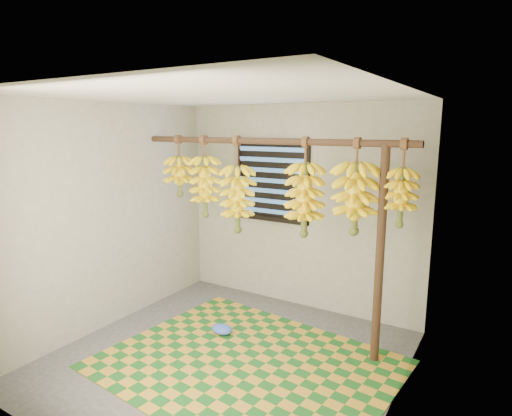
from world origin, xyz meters
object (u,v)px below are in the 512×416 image
Objects in this scene: woven_mat at (247,364)px; banana_bunch_f at (401,197)px; plastic_bag at (222,329)px; banana_bunch_d at (305,200)px; banana_bunch_c at (237,199)px; banana_bunch_e at (355,199)px; banana_bunch_a at (180,176)px; banana_bunch_b at (205,186)px; support_post at (380,257)px.

woven_mat is 3.33× the size of banana_bunch_f.
banana_bunch_d reaches higher than plastic_bag.
banana_bunch_d is (0.23, 0.68, 1.45)m from woven_mat.
banana_bunch_c is at bearing 128.58° from woven_mat.
banana_bunch_c is at bearing 92.75° from plastic_bag.
plastic_bag is at bearing -87.25° from banana_bunch_c.
banana_bunch_f is (1.12, 0.68, 1.55)m from woven_mat.
banana_bunch_e is at bearing 0.00° from banana_bunch_d.
banana_bunch_d is 0.90m from banana_bunch_f.
banana_bunch_a reaches higher than woven_mat.
banana_bunch_b is at bearing 180.00° from banana_bunch_c.
woven_mat is 10.56× the size of plastic_bag.
banana_bunch_f is (0.40, 0.00, 0.05)m from banana_bunch_e.
plastic_bag is 0.25× the size of banana_bunch_d.
banana_bunch_c is at bearing 180.00° from banana_bunch_f.
banana_bunch_e is (1.27, 0.00, 0.12)m from banana_bunch_c.
banana_bunch_c and banana_bunch_f have the same top height.
support_post is at bearing 0.00° from banana_bunch_c.
support_post is at bearing 180.00° from banana_bunch_f.
banana_bunch_c is (-0.02, 0.33, 1.33)m from plastic_bag.
woven_mat is at bearing -108.49° from banana_bunch_d.
woven_mat is 1.91m from banana_bunch_b.
banana_bunch_f is at bearing 11.41° from plastic_bag.
support_post is 2.32× the size of banana_bunch_e.
banana_bunch_c is at bearing 0.00° from banana_bunch_b.
banana_bunch_b is 1.03× the size of banana_bunch_e.
banana_bunch_c is (-1.52, 0.00, 0.39)m from support_post.
plastic_bag is at bearing -156.26° from banana_bunch_d.
plastic_bag is 0.23× the size of banana_bunch_c.
support_post is at bearing 35.10° from woven_mat.
banana_bunch_f is (0.15, 0.00, 0.55)m from support_post.
banana_bunch_d is (1.21, 0.00, -0.05)m from banana_bunch_b.
banana_bunch_b and banana_bunch_e have the same top height.
plastic_bag is at bearing 146.50° from woven_mat.
banana_bunch_a is at bearing 157.58° from plastic_bag.
banana_bunch_f is at bearing 0.00° from banana_bunch_b.
banana_bunch_c reaches higher than support_post.
banana_bunch_d is at bearing 23.74° from plastic_bag.
banana_bunch_a reaches higher than support_post.
banana_bunch_b is (0.36, 0.00, -0.09)m from banana_bunch_a.
banana_bunch_b is 1.21m from banana_bunch_d.
plastic_bag is 0.34× the size of banana_bunch_a.
banana_bunch_c is 1.68m from banana_bunch_f.
banana_bunch_e and banana_bunch_f have the same top height.
banana_bunch_e is at bearing 180.00° from support_post.
woven_mat is 3.64× the size of banana_bunch_a.
banana_bunch_c is at bearing 180.00° from banana_bunch_d.
banana_bunch_b is at bearing 180.00° from banana_bunch_e.
support_post is 0.87m from banana_bunch_d.
plastic_bag is 1.76m from banana_bunch_a.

